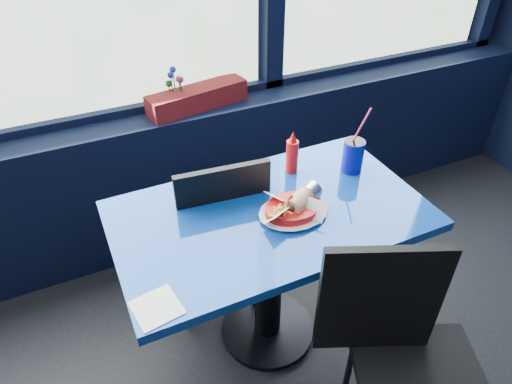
# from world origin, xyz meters

# --- Properties ---
(window_sill) EXTENTS (5.00, 0.26, 0.80)m
(window_sill) POSITION_xyz_m (0.00, 2.87, 0.40)
(window_sill) COLOR black
(window_sill) RESTS_ON ground
(near_table) EXTENTS (1.20, 0.70, 0.75)m
(near_table) POSITION_xyz_m (0.30, 2.00, 0.57)
(near_table) COLOR black
(near_table) RESTS_ON ground
(chair_near_front) EXTENTS (0.56, 0.56, 0.94)m
(chair_near_front) POSITION_xyz_m (0.49, 1.39, 0.54)
(chair_near_front) COLOR black
(chair_near_front) RESTS_ON ground
(chair_near_back) EXTENTS (0.44, 0.45, 0.90)m
(chair_near_back) POSITION_xyz_m (0.16, 2.26, 0.52)
(chair_near_back) COLOR black
(chair_near_back) RESTS_ON ground
(planter_box) EXTENTS (0.54, 0.22, 0.11)m
(planter_box) POSITION_xyz_m (0.31, 2.86, 0.85)
(planter_box) COLOR maroon
(planter_box) RESTS_ON window_sill
(flower_vase) EXTENTS (0.13, 0.13, 0.23)m
(flower_vase) POSITION_xyz_m (0.21, 2.88, 0.87)
(flower_vase) COLOR silver
(flower_vase) RESTS_ON window_sill
(food_basket) EXTENTS (0.26, 0.24, 0.09)m
(food_basket) POSITION_xyz_m (0.38, 1.95, 0.78)
(food_basket) COLOR red
(food_basket) RESTS_ON near_table
(ketchup_bottle) EXTENTS (0.05, 0.05, 0.19)m
(ketchup_bottle) POSITION_xyz_m (0.51, 2.21, 0.84)
(ketchup_bottle) COLOR red
(ketchup_bottle) RESTS_ON near_table
(soda_cup) EXTENTS (0.09, 0.09, 0.30)m
(soda_cup) POSITION_xyz_m (0.75, 2.11, 0.83)
(soda_cup) COLOR #0B0C83
(soda_cup) RESTS_ON near_table
(napkin) EXTENTS (0.16, 0.16, 0.00)m
(napkin) POSITION_xyz_m (-0.22, 1.73, 0.75)
(napkin) COLOR white
(napkin) RESTS_ON near_table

